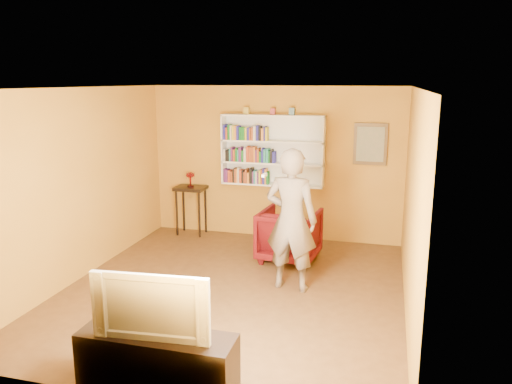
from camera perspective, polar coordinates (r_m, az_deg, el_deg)
room_shell at (r=6.58m, az=-2.77°, el=-3.03°), size 5.30×5.80×2.88m
bookshelf at (r=8.74m, az=1.98°, el=4.79°), size 1.80×0.29×1.23m
books_row_lower at (r=8.83m, az=-1.07°, el=1.83°), size 0.81×0.19×0.27m
books_row_middle at (r=8.75m, az=-0.72°, el=4.25°), size 0.93×0.19×0.27m
books_row_upper at (r=8.72m, az=-1.16°, el=6.74°), size 0.79×0.19×0.26m
ornament_left at (r=8.73m, az=-1.08°, el=9.27°), size 0.09×0.09×0.12m
ornament_centre at (r=8.62m, az=1.94°, el=9.18°), size 0.08×0.08×0.11m
ornament_right at (r=8.55m, az=4.13°, el=9.17°), size 0.09×0.09×0.12m
framed_painting at (r=8.56m, az=12.94°, el=5.36°), size 0.55×0.05×0.70m
console_table at (r=9.20m, az=-7.46°, el=-0.32°), size 0.55×0.42×0.90m
ruby_lustre at (r=9.13m, az=-7.52°, el=1.79°), size 0.17×0.17×0.26m
armchair at (r=7.90m, az=3.83°, el=-4.92°), size 0.97×0.99×0.82m
person at (r=6.68m, az=4.05°, el=-3.20°), size 0.76×0.55×1.94m
game_remote at (r=6.40m, az=0.96°, el=1.95°), size 0.04×0.15×0.04m
tv_cabinet at (r=4.95m, az=-11.19°, el=-18.35°), size 1.47×0.44×0.53m
television at (r=4.68m, az=-11.50°, el=-12.30°), size 1.09×0.23×0.63m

